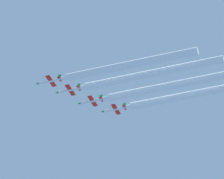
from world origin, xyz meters
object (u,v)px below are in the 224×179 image
(jet_lead, at_px, (49,81))
(jet_third_echelon, at_px, (91,101))
(jet_second_echelon, at_px, (68,90))
(jet_fourth_echelon, at_px, (114,109))

(jet_lead, height_order, jet_third_echelon, jet_lead)
(jet_lead, relative_size, jet_third_echelon, 1.00)
(jet_second_echelon, xyz_separation_m, jet_fourth_echelon, (17.32, -15.29, -2.40))
(jet_second_echelon, bearing_deg, jet_lead, 140.09)
(jet_lead, bearing_deg, jet_second_echelon, -39.91)
(jet_lead, height_order, jet_second_echelon, jet_lead)
(jet_lead, bearing_deg, jet_third_echelon, -38.75)
(jet_lead, bearing_deg, jet_fourth_echelon, -40.99)
(jet_lead, distance_m, jet_fourth_echelon, 32.89)
(jet_third_echelon, bearing_deg, jet_second_echelon, 142.21)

